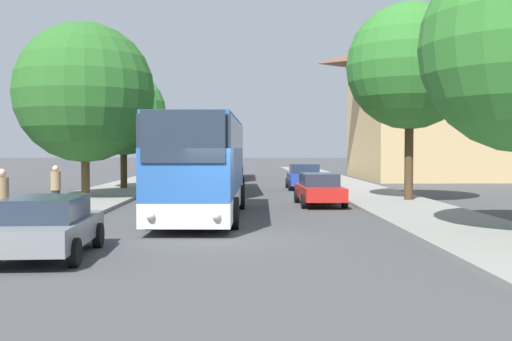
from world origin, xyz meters
The scene contains 14 objects.
ground_plane centered at (0.00, 0.00, 0.00)m, with size 300.00×300.00×0.00m, color #424244.
sidewalk_right centered at (7.00, 0.00, 0.07)m, with size 4.00×120.00×0.15m, color gray.
building_right_background centered at (19.05, 32.58, 6.87)m, with size 17.97×14.13×13.75m.
bus_front centered at (-1.16, 4.58, 1.90)m, with size 3.09×10.60×3.57m.
bus_middle centered at (-1.08, 17.55, 1.78)m, with size 2.87×11.00×3.33m.
bus_rear centered at (-1.18, 32.26, 1.89)m, with size 2.78×11.24×3.55m.
parked_car_left_curb centered at (-4.17, -3.24, 0.73)m, with size 2.16×4.15×1.39m.
parked_car_right_near centered at (3.64, 9.17, 0.73)m, with size 1.98×4.36×1.41m.
parked_car_right_far centered at (4.02, 19.73, 0.80)m, with size 2.14×4.12×1.55m.
pedestrian_waiting_near centered at (-6.18, -0.73, 1.06)m, with size 0.36×0.36×1.80m.
pedestrian_waiting_far centered at (-6.54, 4.97, 1.02)m, with size 0.36×0.36×1.73m.
tree_left_near centered at (-7.28, 11.87, 5.17)m, with size 6.67×6.67×8.36m.
tree_left_far centered at (-6.87, 18.88, 4.64)m, with size 5.08×5.08×7.04m.
tree_right_mid centered at (7.90, 10.33, 6.24)m, with size 5.77×5.77×8.99m.
Camera 1 is at (0.38, -16.96, 2.49)m, focal length 42.00 mm.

